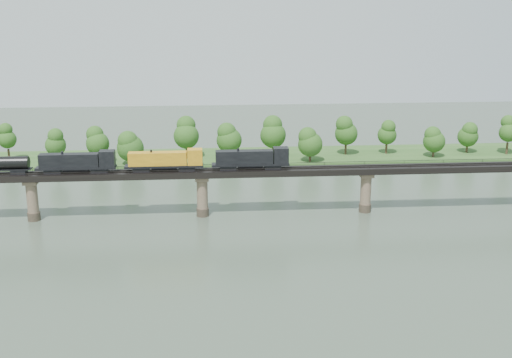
{
  "coord_description": "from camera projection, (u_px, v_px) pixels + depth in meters",
  "views": [
    {
      "loc": [
        1.13,
        -118.0,
        50.53
      ],
      "look_at": [
        12.97,
        30.0,
        9.0
      ],
      "focal_mm": 45.0,
      "sensor_mm": 36.0,
      "label": 1
    }
  ],
  "objects": [
    {
      "name": "far_bank",
      "position": [
        203.0,
        159.0,
        208.18
      ],
      "size": [
        300.0,
        24.0,
        1.6
      ],
      "primitive_type": "cube",
      "color": "#2C5020",
      "rests_on": "ground"
    },
    {
      "name": "freight_train",
      "position": [
        136.0,
        161.0,
        150.65
      ],
      "size": [
        75.02,
        2.92,
        5.16
      ],
      "color": "black",
      "rests_on": "bridge"
    },
    {
      "name": "bridge_superstructure",
      "position": [
        202.0,
        169.0,
        152.42
      ],
      "size": [
        220.0,
        4.9,
        0.75
      ],
      "color": "black",
      "rests_on": "bridge"
    },
    {
      "name": "far_treeline",
      "position": [
        176.0,
        138.0,
        201.09
      ],
      "size": [
        289.06,
        17.54,
        13.6
      ],
      "color": "#382619",
      "rests_on": "far_bank"
    },
    {
      "name": "ground",
      "position": [
        203.0,
        265.0,
        126.8
      ],
      "size": [
        400.0,
        400.0,
        0.0
      ],
      "primitive_type": "plane",
      "color": "#364536",
      "rests_on": "ground"
    },
    {
      "name": "bridge",
      "position": [
        202.0,
        194.0,
        154.13
      ],
      "size": [
        236.0,
        30.0,
        11.5
      ],
      "color": "#473A2D",
      "rests_on": "ground"
    }
  ]
}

